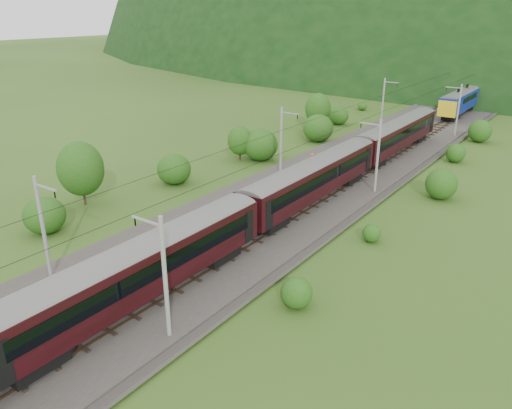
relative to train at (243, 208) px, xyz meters
The scene contains 14 objects.
ground 13.54m from the train, 100.61° to the right, with size 600.00×600.00×0.00m, color #2C4C17.
railbed 5.10m from the train, 130.46° to the right, with size 14.00×220.00×0.30m, color #38332D.
track_left 6.46m from the train, 149.62° to the right, with size 2.40×220.00×0.27m.
track_right 4.33m from the train, 90.00° to the right, with size 2.40×220.00×0.27m.
catenary_left 21.01m from the train, 113.95° to the left, with size 2.54×192.28×8.00m.
catenary_right 19.56m from the train, 79.02° to the left, with size 2.54×192.28×8.00m.
overhead_wires 5.05m from the train, 130.46° to the right, with size 4.83×198.00×0.03m.
mountain_ridge 312.20m from the train, 113.08° to the left, with size 336.00×280.00×132.00m, color black.
train is the anchor object (origin of this frame).
hazard_post_near 49.33m from the train, 93.34° to the left, with size 0.15×0.15×1.38m, color red.
hazard_post_far 52.95m from the train, 92.46° to the left, with size 0.15×0.15×1.41m, color red.
signal 23.21m from the train, 104.90° to the left, with size 0.22×0.22×2.00m.
vegetation_left 17.59m from the train, 158.28° to the left, with size 11.67×145.78×6.76m.
vegetation_right 9.19m from the train, ahead, with size 6.49×106.41×3.13m.
Camera 1 is at (25.60, -17.96, 19.23)m, focal length 35.00 mm.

